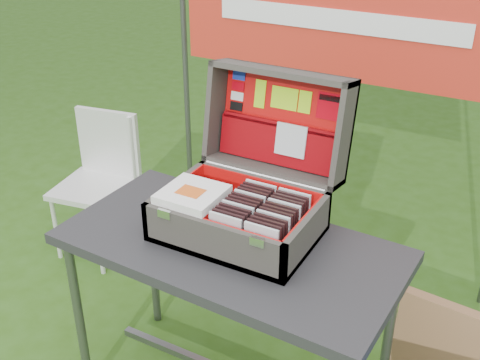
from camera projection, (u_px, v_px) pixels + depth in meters
The scene contains 83 objects.
table at pixel (231, 325), 2.29m from camera, with size 1.20×0.60×0.75m, color #2A2A2C, non-canonical shape.
table_top at pixel (230, 247), 2.12m from camera, with size 1.20×0.60×0.04m, color #2A2A2C.
table_leg_fl at pixel (80, 320), 2.34m from camera, with size 0.04×0.04×0.71m, color #59595B.
table_leg_bl at pixel (153, 257), 2.71m from camera, with size 0.04×0.04×0.71m, color #59595B.
table_leg_br at pixel (388, 338), 2.25m from camera, with size 0.04×0.04×0.71m, color #59595B.
suitcase at pixel (246, 163), 2.09m from camera, with size 0.55×0.55×0.52m, color #44423D, non-canonical shape.
suitcase_base_bottom at pixel (238, 231), 2.15m from camera, with size 0.55×0.39×0.02m, color #44423D.
suitcase_base_wall_front at pixel (211, 242), 1.98m from camera, with size 0.55×0.02×0.15m, color #44423D.
suitcase_base_wall_back at pixel (262, 194), 2.27m from camera, with size 0.55×0.02×0.15m, color #44423D.
suitcase_base_wall_left at pixel (176, 199), 2.24m from camera, with size 0.02×0.39×0.15m, color #44423D.
suitcase_base_wall_right at pixel (307, 236), 2.01m from camera, with size 0.02×0.39×0.15m, color #44423D.
suitcase_liner_floor at pixel (238, 228), 2.15m from camera, with size 0.50×0.35×0.01m, color red.
suitcase_latch_left at pixel (164, 214), 2.02m from camera, with size 0.05×0.01×0.03m, color silver.
suitcase_latch_right at pixel (257, 242), 1.87m from camera, with size 0.05×0.01×0.03m, color silver.
suitcase_hinge at pixel (263, 176), 2.24m from camera, with size 0.02×0.02×0.49m, color silver.
suitcase_lid_back at pixel (284, 119), 2.30m from camera, with size 0.55×0.39×0.02m, color #44423D.
suitcase_lid_rim_far at pixel (283, 72), 2.19m from camera, with size 0.55×0.02×0.15m, color #44423D.
suitcase_lid_rim_near at pixel (272, 169), 2.30m from camera, with size 0.55×0.02×0.15m, color #44423D.
suitcase_lid_rim_left at pixel (217, 110), 2.36m from camera, with size 0.02×0.39×0.15m, color #44423D.
suitcase_lid_rim_right at pixel (344, 135), 2.13m from camera, with size 0.02×0.39×0.15m, color #44423D.
suitcase_lid_liner at pixel (283, 120), 2.29m from camera, with size 0.50×0.34×0.01m, color red.
suitcase_liner_wall_front at pixel (213, 237), 1.99m from camera, with size 0.50×0.01×0.13m, color red.
suitcase_liner_wall_back at pixel (260, 193), 2.25m from camera, with size 0.50×0.01×0.13m, color red.
suitcase_liner_wall_left at pixel (179, 197), 2.23m from camera, with size 0.01×0.35×0.13m, color red.
suitcase_liner_wall_right at pixel (303, 232), 2.01m from camera, with size 0.01×0.35×0.13m, color red.
suitcase_lid_pocket at pixel (278, 144), 2.30m from camera, with size 0.48×0.16×0.03m, color maroon.
suitcase_pocket_edge at pixel (280, 124), 2.27m from camera, with size 0.47×0.02×0.02m, color maroon.
suitcase_pocket_cd at pixel (291, 140), 2.25m from camera, with size 0.12×0.12×0.01m, color silver.
lid_sticker_cc_a at pixel (239, 76), 2.32m from camera, with size 0.05×0.03×0.00m, color #1933B2.
lid_sticker_cc_b at pixel (238, 86), 2.33m from camera, with size 0.05×0.03×0.00m, color #BD000E.
lid_sticker_cc_c at pixel (237, 96), 2.35m from camera, with size 0.05×0.03×0.00m, color white.
lid_sticker_cc_d at pixel (236, 106), 2.36m from camera, with size 0.05×0.03×0.00m, color black.
lid_card_neon_tall at pixel (260, 94), 2.30m from camera, with size 0.04×0.11×0.00m, color #A9E917.
lid_card_neon_main at pixel (284, 98), 2.25m from camera, with size 0.11×0.08×0.00m, color #A9E917.
lid_card_neon_small at pixel (305, 102), 2.22m from camera, with size 0.05×0.08×0.00m, color #A9E917.
lid_sticker_band at pixel (330, 107), 2.18m from camera, with size 0.10×0.10×0.00m, color #BD000E.
lid_sticker_band_bar at pixel (331, 98), 2.17m from camera, with size 0.09×0.02×0.00m, color black.
cd_left_0 at pixel (226, 234), 1.98m from camera, with size 0.12×0.01×0.14m, color silver.
cd_left_1 at pixel (229, 231), 2.00m from camera, with size 0.12×0.01×0.14m, color black.
cd_left_2 at pixel (232, 228), 2.02m from camera, with size 0.12×0.01×0.14m, color black.
cd_left_3 at pixel (235, 225), 2.03m from camera, with size 0.12×0.01×0.14m, color black.
cd_left_4 at pixel (238, 222), 2.05m from camera, with size 0.12×0.01×0.14m, color silver.
cd_left_5 at pixel (241, 219), 2.07m from camera, with size 0.12×0.01×0.14m, color black.
cd_left_6 at pixel (244, 216), 2.08m from camera, with size 0.12×0.01×0.14m, color black.
cd_left_7 at pixel (247, 213), 2.10m from camera, with size 0.12×0.01×0.14m, color black.
cd_left_8 at pixel (250, 210), 2.12m from camera, with size 0.12×0.01×0.14m, color silver.
cd_left_9 at pixel (253, 208), 2.13m from camera, with size 0.12×0.01×0.14m, color black.
cd_left_10 at pixel (255, 205), 2.15m from camera, with size 0.12×0.01×0.14m, color black.
cd_left_11 at pixel (258, 202), 2.17m from camera, with size 0.12×0.01×0.14m, color black.
cd_left_12 at pixel (261, 200), 2.18m from camera, with size 0.12×0.01×0.14m, color silver.
cd_right_0 at pixel (261, 244), 1.93m from camera, with size 0.12×0.01×0.14m, color silver.
cd_right_1 at pixel (264, 241), 1.95m from camera, with size 0.12×0.01×0.14m, color black.
cd_right_2 at pixel (267, 238), 1.96m from camera, with size 0.12×0.01×0.14m, color black.
cd_right_3 at pixel (270, 235), 1.98m from camera, with size 0.12×0.01×0.14m, color black.
cd_right_4 at pixel (273, 232), 2.00m from camera, with size 0.12×0.01×0.14m, color silver.
cd_right_5 at pixel (276, 229), 2.01m from camera, with size 0.12×0.01×0.14m, color black.
cd_right_6 at pixel (278, 226), 2.03m from camera, with size 0.12×0.01×0.14m, color black.
cd_right_7 at pixel (281, 223), 2.05m from camera, with size 0.12×0.01×0.14m, color black.
cd_right_8 at pixel (284, 220), 2.06m from camera, with size 0.12×0.01×0.14m, color silver.
cd_right_9 at pixel (286, 217), 2.08m from camera, with size 0.12×0.01×0.14m, color black.
cd_right_10 at pixel (289, 214), 2.10m from camera, with size 0.12×0.01×0.14m, color black.
cd_right_11 at pixel (291, 211), 2.11m from camera, with size 0.12×0.01×0.14m, color black.
cd_right_12 at pixel (294, 209), 2.13m from camera, with size 0.12×0.01×0.14m, color silver.
songbook_0 at pixel (192, 197), 2.09m from camera, with size 0.21×0.21×0.01m, color white.
songbook_1 at pixel (192, 196), 2.09m from camera, with size 0.21×0.21×0.01m, color white.
songbook_2 at pixel (192, 195), 2.09m from camera, with size 0.21×0.21×0.01m, color white.
songbook_3 at pixel (192, 194), 2.09m from camera, with size 0.21×0.21×0.01m, color white.
songbook_4 at pixel (192, 192), 2.08m from camera, with size 0.21×0.21×0.01m, color white.
songbook_5 at pixel (192, 191), 2.08m from camera, with size 0.21×0.21×0.01m, color white.
songbook_graphic at pixel (191, 191), 2.07m from camera, with size 0.09×0.07×0.00m, color #D85919.
chair at pixel (92, 190), 3.20m from camera, with size 0.36×0.39×0.79m, color silver, non-canonical shape.
chair_seat at pixel (92, 188), 3.20m from camera, with size 0.36×0.36×0.03m, color silver.
chair_backrest at pixel (109, 143), 3.24m from camera, with size 0.36×0.03×0.38m, color silver.
chair_leg_fl at pixel (56, 226), 3.24m from camera, with size 0.02×0.02×0.40m, color silver.
chair_leg_fr at pixel (99, 241), 3.11m from camera, with size 0.02×0.02×0.40m, color silver.
chair_leg_bl at pixel (93, 202), 3.47m from camera, with size 0.02×0.02×0.40m, color silver.
chair_leg_br at pixel (135, 215), 3.34m from camera, with size 0.02×0.02×0.40m, color silver.
chair_upright_left at pixel (87, 139), 3.30m from camera, with size 0.02×0.02×0.38m, color silver.
chair_upright_right at pixel (132, 150), 3.18m from camera, with size 0.02×0.02×0.38m, color silver.
cardboard_box at pixel (442, 349), 2.41m from camera, with size 0.39×0.06×0.41m, color brown.
banner_post_left at pixel (186, 85), 3.32m from camera, with size 0.03×0.03×1.70m, color #59595B.
banner at pixel (337, 20), 2.74m from camera, with size 1.60×0.01×0.55m, color red.
banner_text at pixel (336, 21), 2.73m from camera, with size 1.20×0.00×0.10m, color white.
Camera 1 is at (0.94, -1.55, 1.93)m, focal length 45.00 mm.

